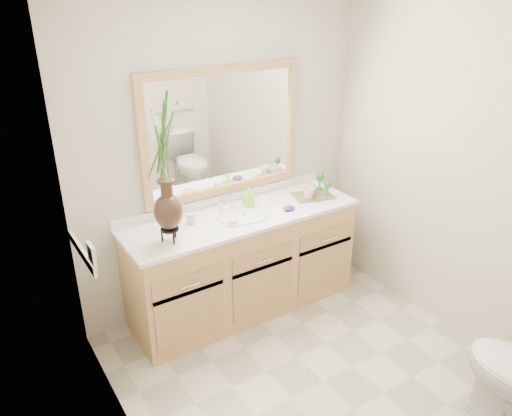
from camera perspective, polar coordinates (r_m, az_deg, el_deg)
floor at (r=3.55m, az=7.69°, el=-19.09°), size 2.60×2.60×0.00m
wall_back at (r=3.84m, az=-3.81°, el=5.77°), size 2.40×0.02×2.40m
wall_left at (r=2.33m, az=-14.12°, el=-8.38°), size 0.02×2.60×2.40m
wall_right at (r=3.72m, az=23.15°, el=3.10°), size 0.02×2.60×2.40m
vanity at (r=3.96m, az=-1.46°, el=-6.39°), size 1.80×0.55×0.80m
counter at (r=3.76m, az=-1.52°, el=-0.96°), size 1.84×0.57×0.03m
sink at (r=3.76m, az=-1.38°, el=-1.60°), size 0.38×0.34×0.23m
mirror at (r=3.76m, az=-3.73°, el=8.64°), size 1.32×0.04×0.97m
switch_plate at (r=3.08m, az=-18.27°, el=-4.98°), size 0.02×0.12×0.12m
flower_vase at (r=3.19m, az=-10.51°, el=6.20°), size 0.22×0.22×0.92m
tumbler at (r=3.63m, az=-7.43°, el=-1.22°), size 0.06×0.06×0.08m
soap_dish at (r=3.60m, az=-2.66°, el=-1.75°), size 0.10×0.10×0.03m
soap_bottle at (r=3.86m, az=-0.80°, el=1.15°), size 0.08×0.08×0.14m
purple_dish at (r=3.83m, az=3.78°, el=-0.01°), size 0.12×0.10×0.03m
tray at (r=4.09m, az=6.54°, el=1.40°), size 0.35×0.28×0.02m
mug_left at (r=4.00m, az=6.03°, el=1.76°), size 0.11×0.11×0.09m
mug_right at (r=4.09m, az=6.16°, el=2.30°), size 0.13×0.12×0.10m
goblet_front at (r=4.05m, az=8.19°, el=2.57°), size 0.06×0.06×0.13m
goblet_back at (r=4.17m, az=7.33°, el=3.47°), size 0.07×0.07×0.15m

